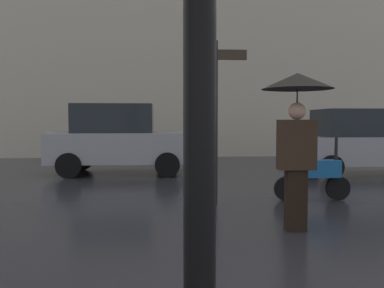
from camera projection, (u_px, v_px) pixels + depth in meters
name	position (u px, v px, depth m)	size (l,w,h in m)	color
pedestrian_with_umbrella	(297.00, 112.00, 5.45)	(0.97, 0.97, 2.15)	black
parked_scooter	(310.00, 171.00, 7.60)	(1.46, 0.32, 1.23)	black
parked_car_left	(364.00, 142.00, 11.36)	(4.24, 1.87, 1.84)	gray
parked_car_right	(119.00, 139.00, 11.57)	(4.01, 2.00, 1.99)	gray
street_signpost	(216.00, 105.00, 7.25)	(1.08, 0.08, 2.95)	black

